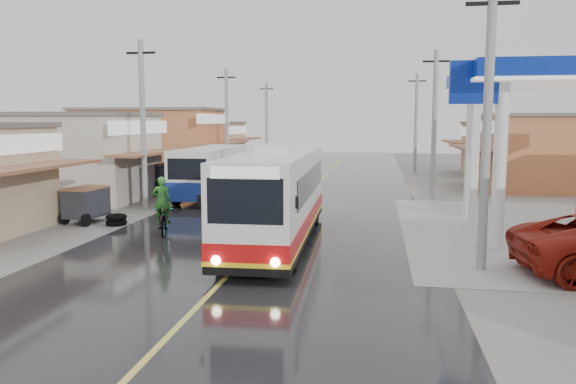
# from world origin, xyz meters

# --- Properties ---
(ground) EXTENTS (120.00, 120.00, 0.00)m
(ground) POSITION_xyz_m (0.00, 0.00, 0.00)
(ground) COLOR slate
(ground) RESTS_ON ground
(road) EXTENTS (12.00, 90.00, 0.02)m
(road) POSITION_xyz_m (0.00, 15.00, 0.01)
(road) COLOR black
(road) RESTS_ON ground
(centre_line) EXTENTS (0.15, 90.00, 0.01)m
(centre_line) POSITION_xyz_m (0.00, 15.00, 0.02)
(centre_line) COLOR #D8CC4C
(centre_line) RESTS_ON road
(shopfronts_left) EXTENTS (11.00, 44.00, 5.20)m
(shopfronts_left) POSITION_xyz_m (-13.00, 18.00, 0.00)
(shopfronts_left) COLOR tan
(shopfronts_left) RESTS_ON ground
(utility_poles_left) EXTENTS (1.60, 50.00, 8.00)m
(utility_poles_left) POSITION_xyz_m (-7.00, 16.00, 0.00)
(utility_poles_left) COLOR gray
(utility_poles_left) RESTS_ON ground
(utility_poles_right) EXTENTS (1.60, 36.00, 8.00)m
(utility_poles_right) POSITION_xyz_m (7.00, 15.00, 0.00)
(utility_poles_right) COLOR gray
(utility_poles_right) RESTS_ON ground
(coach_bus) EXTENTS (2.74, 11.07, 3.44)m
(coach_bus) POSITION_xyz_m (0.61, 2.77, 1.66)
(coach_bus) COLOR silver
(coach_bus) RESTS_ON road
(second_bus) EXTENTS (2.39, 8.42, 2.78)m
(second_bus) POSITION_xyz_m (-5.00, 13.32, 1.50)
(second_bus) COLOR silver
(second_bus) RESTS_ON road
(cyclist) EXTENTS (1.29, 2.17, 2.21)m
(cyclist) POSITION_xyz_m (-3.87, 3.45, 0.73)
(cyclist) COLOR black
(cyclist) RESTS_ON ground
(tricycle_near) EXTENTS (1.50, 2.11, 1.51)m
(tricycle_near) POSITION_xyz_m (-8.01, 5.25, 0.86)
(tricycle_near) COLOR #26262D
(tricycle_near) RESTS_ON ground
(tricycle_far) EXTENTS (1.89, 2.58, 1.82)m
(tricycle_far) POSITION_xyz_m (-8.75, 15.00, 1.04)
(tricycle_far) COLOR #26262D
(tricycle_far) RESTS_ON ground
(tyre_stack) EXTENTS (0.86, 0.86, 0.44)m
(tyre_stack) POSITION_xyz_m (-6.53, 4.95, 0.22)
(tyre_stack) COLOR black
(tyre_stack) RESTS_ON ground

